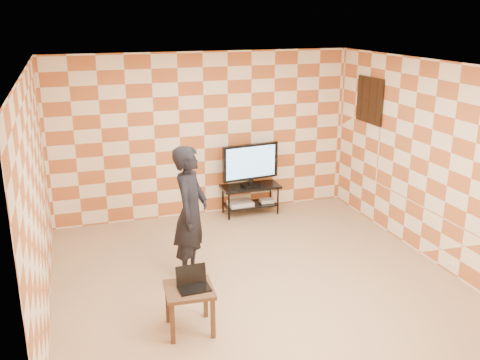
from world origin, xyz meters
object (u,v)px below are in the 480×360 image
Objects in this scene: tv_stand at (250,193)px; tv at (251,163)px; side_table at (189,295)px; person at (191,213)px.

tv_stand is 0.99× the size of tv.
tv is (-0.00, -0.00, 0.53)m from tv_stand.
side_table is (-1.76, -3.10, 0.05)m from tv_stand.
person is at bearing -127.58° from tv.
person is at bearing -127.54° from tv_stand.
tv is 3.59m from side_table.
person is at bearing 75.76° from side_table.
tv_stand is at bearing -7.36° from person.
side_table is at bearing -119.59° from tv.
side_table is at bearing -164.06° from person.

